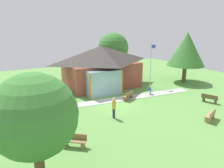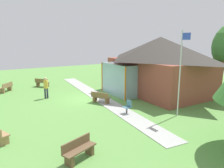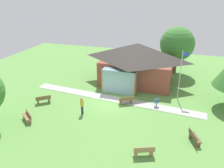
% 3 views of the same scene
% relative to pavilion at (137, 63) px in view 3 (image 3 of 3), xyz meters
% --- Properties ---
extents(ground_plane, '(44.00, 44.00, 0.00)m').
position_rel_pavilion_xyz_m(ground_plane, '(-1.36, -6.22, -2.58)').
color(ground_plane, '#609947').
extents(pavilion, '(9.35, 7.49, 4.94)m').
position_rel_pavilion_xyz_m(pavilion, '(0.00, 0.00, 0.00)').
color(pavilion, brown).
rests_on(pavilion, ground_plane).
extents(footpath, '(18.82, 2.98, 0.03)m').
position_rel_pavilion_xyz_m(footpath, '(-1.36, -5.20, -2.56)').
color(footpath, '#ADADA8').
rests_on(footpath, ground_plane).
extents(flagpole, '(0.64, 0.08, 5.24)m').
position_rel_pavilion_xyz_m(flagpole, '(5.20, -3.01, 0.33)').
color(flagpole, silver).
rests_on(flagpole, ground_plane).
extents(bench_front_right, '(1.55, 0.98, 0.84)m').
position_rel_pavilion_xyz_m(bench_front_right, '(3.33, -12.99, -2.18)').
color(bench_front_right, '#9E7A51').
rests_on(bench_front_right, ground_plane).
extents(bench_lawn_far_right, '(0.96, 1.56, 0.84)m').
position_rel_pavilion_xyz_m(bench_lawn_far_right, '(6.72, -10.29, -2.18)').
color(bench_lawn_far_right, brown).
rests_on(bench_lawn_far_right, ground_plane).
extents(bench_rear_near_path, '(1.53, 1.11, 0.84)m').
position_rel_pavilion_xyz_m(bench_rear_near_path, '(0.23, -5.85, -2.18)').
color(bench_rear_near_path, brown).
rests_on(bench_rear_near_path, ground_plane).
extents(bench_front_left, '(1.45, 1.27, 0.84)m').
position_rel_pavilion_xyz_m(bench_front_left, '(-7.34, -11.56, -2.18)').
color(bench_front_left, olive).
rests_on(bench_front_left, ground_plane).
extents(bench_mid_left, '(1.43, 1.30, 0.84)m').
position_rel_pavilion_xyz_m(bench_mid_left, '(-7.89, -8.22, -2.18)').
color(bench_mid_left, brown).
rests_on(bench_mid_left, ground_plane).
extents(patio_chair_lawn_spare, '(0.48, 0.48, 0.86)m').
position_rel_pavilion_xyz_m(patio_chair_lawn_spare, '(3.24, -5.49, -2.16)').
color(patio_chair_lawn_spare, teal).
rests_on(patio_chair_lawn_spare, ground_plane).
extents(visitor_strolling_lawn, '(0.34, 0.34, 1.74)m').
position_rel_pavilion_xyz_m(visitor_strolling_lawn, '(-3.18, -9.02, -1.56)').
color(visitor_strolling_lawn, '#2D3347').
rests_on(visitor_strolling_lawn, ground_plane).
extents(tree_behind_pavilion_right, '(4.51, 4.51, 6.35)m').
position_rel_pavilion_xyz_m(tree_behind_pavilion_right, '(4.36, 4.93, 1.50)').
color(tree_behind_pavilion_right, brown).
rests_on(tree_behind_pavilion_right, ground_plane).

